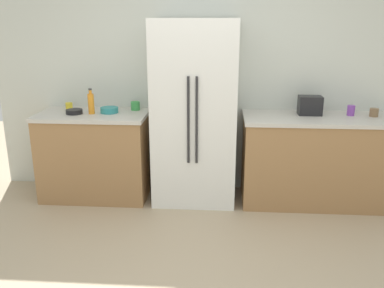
# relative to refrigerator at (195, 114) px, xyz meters

# --- Properties ---
(ground_plane) EXTENTS (9.55, 9.55, 0.00)m
(ground_plane) POSITION_rel_refrigerator_xyz_m (0.09, -1.56, -0.95)
(ground_plane) COLOR tan
(kitchen_back_panel) EXTENTS (4.68, 0.10, 2.65)m
(kitchen_back_panel) POSITION_rel_refrigerator_xyz_m (0.09, 0.37, 0.38)
(kitchen_back_panel) COLOR silver
(kitchen_back_panel) RESTS_ON ground_plane
(counter_left) EXTENTS (1.15, 0.65, 0.93)m
(counter_left) POSITION_rel_refrigerator_xyz_m (-1.08, 0.01, -0.48)
(counter_left) COLOR #9E7247
(counter_left) RESTS_ON ground_plane
(counter_right) EXTENTS (1.58, 0.65, 0.93)m
(counter_right) POSITION_rel_refrigerator_xyz_m (1.29, 0.01, -0.48)
(counter_right) COLOR #9E7247
(counter_right) RESTS_ON ground_plane
(refrigerator) EXTENTS (0.85, 0.64, 1.89)m
(refrigerator) POSITION_rel_refrigerator_xyz_m (0.00, 0.00, 0.00)
(refrigerator) COLOR white
(refrigerator) RESTS_ON ground_plane
(toaster) EXTENTS (0.23, 0.16, 0.19)m
(toaster) POSITION_rel_refrigerator_xyz_m (1.19, 0.09, 0.08)
(toaster) COLOR black
(toaster) RESTS_ON counter_right
(bottle_a) EXTENTS (0.06, 0.06, 0.27)m
(bottle_a) POSITION_rel_refrigerator_xyz_m (-1.08, -0.03, 0.10)
(bottle_a) COLOR orange
(bottle_a) RESTS_ON counter_left
(cup_a) EXTENTS (0.08, 0.08, 0.10)m
(cup_a) POSITION_rel_refrigerator_xyz_m (1.60, 0.09, 0.04)
(cup_a) COLOR purple
(cup_a) RESTS_ON counter_right
(cup_b) EXTENTS (0.10, 0.10, 0.09)m
(cup_b) POSITION_rel_refrigerator_xyz_m (-0.66, 0.18, 0.03)
(cup_b) COLOR green
(cup_b) RESTS_ON counter_left
(cup_c) EXTENTS (0.08, 0.08, 0.07)m
(cup_c) POSITION_rel_refrigerator_xyz_m (-1.39, 0.18, 0.02)
(cup_c) COLOR yellow
(cup_c) RESTS_ON counter_left
(cup_d) EXTENTS (0.09, 0.09, 0.08)m
(cup_d) POSITION_rel_refrigerator_xyz_m (1.82, 0.06, 0.03)
(cup_d) COLOR brown
(cup_d) RESTS_ON counter_right
(bowl_a) EXTENTS (0.19, 0.19, 0.06)m
(bowl_a) POSITION_rel_refrigerator_xyz_m (-0.91, 0.03, 0.02)
(bowl_a) COLOR teal
(bowl_a) RESTS_ON counter_left
(bowl_b) EXTENTS (0.17, 0.17, 0.05)m
(bowl_b) POSITION_rel_refrigerator_xyz_m (-1.26, -0.04, 0.01)
(bowl_b) COLOR black
(bowl_b) RESTS_ON counter_left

